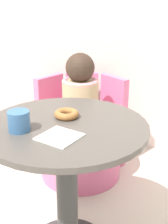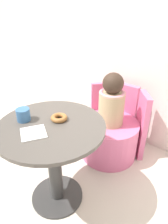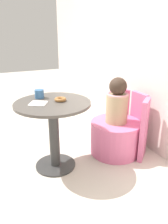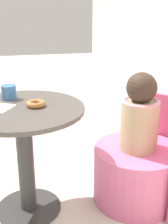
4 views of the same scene
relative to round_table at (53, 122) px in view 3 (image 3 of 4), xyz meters
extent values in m
plane|color=beige|center=(0.06, 0.01, -0.49)|extent=(12.00, 12.00, 0.00)
cube|color=silver|center=(0.06, 1.14, 0.71)|extent=(6.00, 0.06, 2.40)
cylinder|color=#333333|center=(0.00, 0.00, -0.48)|extent=(0.40, 0.40, 0.02)
cylinder|color=#333333|center=(0.00, 0.00, -0.15)|extent=(0.10, 0.10, 0.64)
cylinder|color=#4C4742|center=(0.00, 0.00, 0.19)|extent=(0.71, 0.71, 0.02)
cylinder|color=#DB6693|center=(0.03, 0.70, -0.30)|extent=(0.56, 0.56, 0.37)
cube|color=#DB6693|center=(0.03, 1.01, -0.16)|extent=(0.24, 0.05, 0.66)
cube|color=#DB6693|center=(0.26, 0.90, -0.16)|extent=(0.19, 0.21, 0.66)
cube|color=#DB6693|center=(-0.20, 0.90, -0.16)|extent=(0.19, 0.21, 0.66)
cylinder|color=tan|center=(0.03, 0.70, 0.04)|extent=(0.23, 0.23, 0.31)
torus|color=pink|center=(0.03, 0.70, 0.19)|extent=(0.24, 0.24, 0.04)
sphere|color=#38281E|center=(0.03, 0.70, 0.28)|extent=(0.18, 0.18, 0.18)
torus|color=#9E6633|center=(0.00, 0.08, 0.22)|extent=(0.11, 0.11, 0.03)
cylinder|color=#386699|center=(-0.18, -0.07, 0.24)|extent=(0.09, 0.09, 0.08)
cube|color=white|center=(-0.01, -0.13, 0.20)|extent=(0.20, 0.20, 0.01)
camera|label=1|loc=(0.12, -1.22, 0.73)|focal=50.00mm
camera|label=2|loc=(0.85, -0.71, 0.90)|focal=32.00mm
camera|label=3|loc=(1.86, -0.58, 0.81)|focal=35.00mm
camera|label=4|loc=(1.70, 0.00, 0.77)|focal=50.00mm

